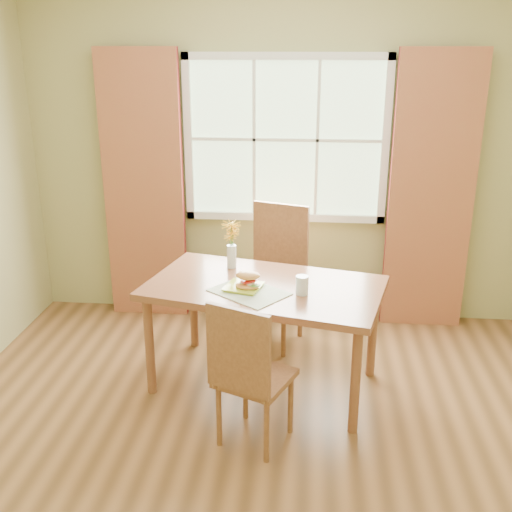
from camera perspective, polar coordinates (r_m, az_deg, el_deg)
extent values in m
cube|color=brown|center=(3.66, 0.97, -17.86)|extent=(4.20, 3.80, 0.02)
cube|color=tan|center=(4.89, 2.84, 9.34)|extent=(4.20, 0.02, 2.70)
cube|color=tan|center=(1.33, -5.60, -20.98)|extent=(4.20, 0.02, 2.70)
cube|color=#BADEA8|center=(4.84, 2.85, 11.02)|extent=(1.50, 0.02, 1.20)
cube|color=white|center=(4.76, 2.97, 18.49)|extent=(1.62, 0.04, 0.06)
cube|color=white|center=(4.94, 2.71, 3.73)|extent=(1.62, 0.04, 0.06)
cube|color=white|center=(4.91, -6.47, 11.04)|extent=(0.06, 0.04, 1.32)
cube|color=white|center=(4.84, 12.26, 10.61)|extent=(0.06, 0.04, 1.32)
cube|color=white|center=(4.82, 2.84, 10.98)|extent=(1.50, 0.03, 0.02)
cube|color=maroon|center=(5.00, -10.64, 6.33)|extent=(0.65, 0.08, 2.20)
cube|color=maroon|center=(4.90, 16.33, 5.60)|extent=(0.65, 0.08, 2.20)
cube|color=brown|center=(3.91, 0.80, -3.06)|extent=(1.66, 1.17, 0.05)
cylinder|color=brown|center=(4.03, -10.10, -8.45)|extent=(0.06, 0.06, 0.69)
cylinder|color=brown|center=(3.64, 9.45, -11.70)|extent=(0.06, 0.06, 0.69)
cylinder|color=brown|center=(4.59, -5.97, -4.65)|extent=(0.06, 0.06, 0.69)
cylinder|color=brown|center=(4.25, 11.06, -7.00)|extent=(0.06, 0.06, 0.69)
cube|color=brown|center=(3.50, -0.06, -11.53)|extent=(0.50, 0.50, 0.04)
cube|color=brown|center=(3.24, -1.55, -8.92)|extent=(0.36, 0.18, 0.49)
cylinder|color=brown|center=(3.57, -3.55, -14.96)|extent=(0.03, 0.03, 0.39)
cylinder|color=brown|center=(3.44, 1.00, -16.39)|extent=(0.03, 0.03, 0.39)
cylinder|color=brown|center=(3.79, -1.01, -12.66)|extent=(0.03, 0.03, 0.39)
cylinder|color=brown|center=(3.67, 3.32, -13.88)|extent=(0.03, 0.03, 0.39)
cube|color=brown|center=(4.57, 1.42, -2.77)|extent=(0.57, 0.57, 0.04)
cube|color=brown|center=(4.64, 2.42, 1.62)|extent=(0.44, 0.18, 0.57)
cylinder|color=brown|center=(4.59, -1.58, -6.09)|extent=(0.04, 0.04, 0.46)
cylinder|color=brown|center=(4.46, 2.65, -6.91)|extent=(0.04, 0.04, 0.46)
cylinder|color=brown|center=(4.89, 0.26, -4.42)|extent=(0.04, 0.04, 0.46)
cylinder|color=brown|center=(4.77, 4.25, -5.13)|extent=(0.04, 0.04, 0.46)
cube|color=beige|center=(3.78, -0.66, -3.46)|extent=(0.56, 0.53, 0.01)
cube|color=#B3C631|center=(3.83, -1.20, -3.02)|extent=(0.27, 0.27, 0.01)
ellipsoid|color=gold|center=(3.79, -0.82, -2.85)|extent=(0.16, 0.11, 0.04)
ellipsoid|color=#4C8C2D|center=(3.76, -0.19, -2.79)|extent=(0.09, 0.06, 0.01)
cylinder|color=red|center=(3.78, -0.90, -2.39)|extent=(0.08, 0.08, 0.01)
cylinder|color=red|center=(3.78, -0.45, -2.27)|extent=(0.08, 0.08, 0.01)
ellipsoid|color=gold|center=(3.76, -0.77, -1.86)|extent=(0.16, 0.11, 0.05)
cylinder|color=silver|center=(3.75, 4.41, -2.78)|extent=(0.08, 0.08, 0.12)
cylinder|color=silver|center=(3.75, 4.41, -2.92)|extent=(0.07, 0.07, 0.10)
cylinder|color=silver|center=(4.18, -2.33, -0.04)|extent=(0.07, 0.07, 0.16)
cylinder|color=silver|center=(4.19, -2.32, -0.57)|extent=(0.06, 0.06, 0.08)
cylinder|color=#3D7028|center=(4.15, -2.35, 0.90)|extent=(0.01, 0.01, 0.31)
cylinder|color=#3D7028|center=(4.15, -2.20, 0.51)|extent=(0.01, 0.01, 0.25)
cylinder|color=#3D7028|center=(4.18, -2.44, 0.36)|extent=(0.01, 0.01, 0.22)
cylinder|color=#3D7028|center=(4.16, -2.23, 0.75)|extent=(0.01, 0.01, 0.28)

